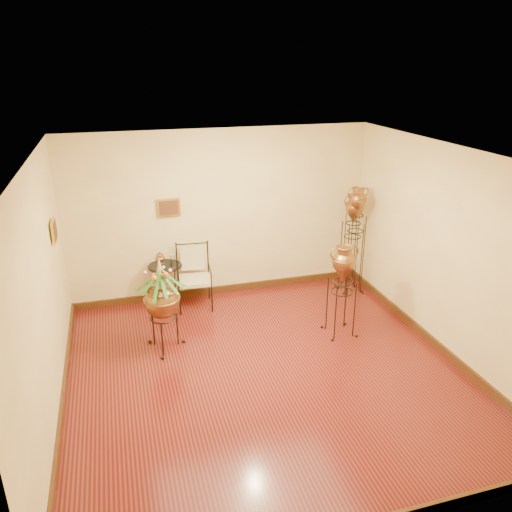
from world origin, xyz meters
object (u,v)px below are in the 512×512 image
object	(u,v)px
armchair	(194,278)
amphora_mid	(352,242)
amphora_tall	(355,240)
side_table	(166,286)
planter_urn	(162,298)

from	to	relation	value
armchair	amphora_mid	bearing A→B (deg)	3.65
armchair	amphora_tall	bearing A→B (deg)	1.83
armchair	side_table	size ratio (longest dim) A/B	1.08
amphora_mid	planter_urn	xyz separation A→B (m)	(-3.33, -1.04, -0.09)
planter_urn	side_table	bearing A→B (deg)	81.73
amphora_mid	armchair	world-z (taller)	amphora_mid
amphora_mid	side_table	size ratio (longest dim) A/B	1.81
amphora_tall	amphora_mid	bearing A→B (deg)	90.00
amphora_mid	planter_urn	distance (m)	3.49
amphora_tall	side_table	size ratio (longest dim) A/B	1.95
amphora_tall	planter_urn	size ratio (longest dim) A/B	1.33
amphora_tall	side_table	world-z (taller)	amphora_tall
armchair	side_table	xyz separation A→B (m)	(-0.45, 0.08, -0.12)
planter_urn	side_table	distance (m)	1.28
amphora_mid	side_table	xyz separation A→B (m)	(-3.16, 0.17, -0.48)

